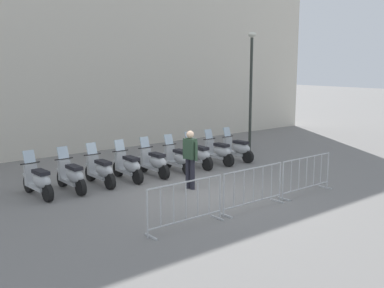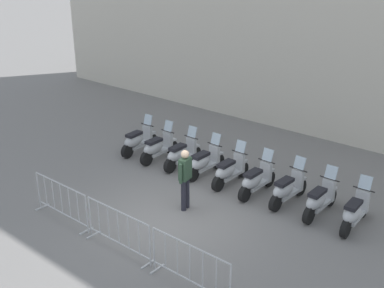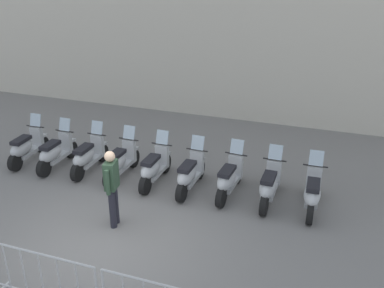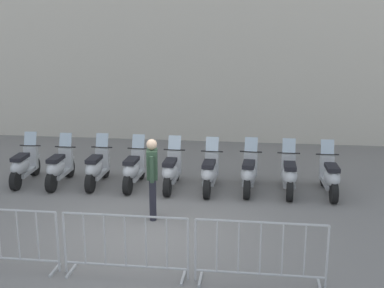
# 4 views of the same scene
# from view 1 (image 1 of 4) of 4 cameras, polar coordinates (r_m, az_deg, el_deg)

# --- Properties ---
(ground_plane) EXTENTS (120.00, 120.00, 0.00)m
(ground_plane) POSITION_cam_1_polar(r_m,az_deg,el_deg) (12.84, 1.56, -6.20)
(ground_plane) COLOR slate
(building_facade) EXTENTS (28.06, 6.27, 10.46)m
(building_facade) POSITION_cam_1_polar(r_m,az_deg,el_deg) (20.11, -15.80, 14.24)
(building_facade) COLOR beige
(building_facade) RESTS_ON ground
(motorcycle_0) EXTENTS (0.67, 1.71, 1.24)m
(motorcycle_0) POSITION_cam_1_polar(r_m,az_deg,el_deg) (12.95, -18.98, -4.52)
(motorcycle_0) COLOR black
(motorcycle_0) RESTS_ON ground
(motorcycle_1) EXTENTS (0.63, 1.72, 1.24)m
(motorcycle_1) POSITION_cam_1_polar(r_m,az_deg,el_deg) (13.27, -15.07, -3.99)
(motorcycle_1) COLOR black
(motorcycle_1) RESTS_ON ground
(motorcycle_2) EXTENTS (0.62, 1.72, 1.24)m
(motorcycle_2) POSITION_cam_1_polar(r_m,az_deg,el_deg) (13.75, -11.56, -3.37)
(motorcycle_2) COLOR black
(motorcycle_2) RESTS_ON ground
(motorcycle_3) EXTENTS (0.59, 1.72, 1.24)m
(motorcycle_3) POSITION_cam_1_polar(r_m,az_deg,el_deg) (14.19, -8.09, -2.86)
(motorcycle_3) COLOR black
(motorcycle_3) RESTS_ON ground
(motorcycle_4) EXTENTS (0.61, 1.72, 1.24)m
(motorcycle_4) POSITION_cam_1_polar(r_m,az_deg,el_deg) (14.68, -4.84, -2.38)
(motorcycle_4) COLOR black
(motorcycle_4) RESTS_ON ground
(motorcycle_5) EXTENTS (0.59, 1.72, 1.24)m
(motorcycle_5) POSITION_cam_1_polar(r_m,az_deg,el_deg) (15.20, -1.77, -1.93)
(motorcycle_5) COLOR black
(motorcycle_5) RESTS_ON ground
(motorcycle_6) EXTENTS (0.56, 1.73, 1.24)m
(motorcycle_6) POSITION_cam_1_polar(r_m,az_deg,el_deg) (15.85, 0.79, -1.44)
(motorcycle_6) COLOR black
(motorcycle_6) RESTS_ON ground
(motorcycle_7) EXTENTS (0.60, 1.72, 1.24)m
(motorcycle_7) POSITION_cam_1_polar(r_m,az_deg,el_deg) (16.46, 3.40, -1.03)
(motorcycle_7) COLOR black
(motorcycle_7) RESTS_ON ground
(motorcycle_8) EXTENTS (0.66, 1.72, 1.24)m
(motorcycle_8) POSITION_cam_1_polar(r_m,az_deg,el_deg) (17.11, 5.81, -0.65)
(motorcycle_8) COLOR black
(motorcycle_8) RESTS_ON ground
(barrier_segment_0) EXTENTS (2.06, 0.70, 1.07)m
(barrier_segment_0) POSITION_cam_1_polar(r_m,az_deg,el_deg) (9.97, -0.78, -7.79)
(barrier_segment_0) COLOR #B2B5B7
(barrier_segment_0) RESTS_ON ground
(barrier_segment_1) EXTENTS (2.06, 0.70, 1.07)m
(barrier_segment_1) POSITION_cam_1_polar(r_m,az_deg,el_deg) (11.38, 7.84, -5.65)
(barrier_segment_1) COLOR #B2B5B7
(barrier_segment_1) RESTS_ON ground
(barrier_segment_2) EXTENTS (2.06, 0.70, 1.07)m
(barrier_segment_2) POSITION_cam_1_polar(r_m,az_deg,el_deg) (12.99, 14.40, -3.93)
(barrier_segment_2) COLOR #B2B5B7
(barrier_segment_2) RESTS_ON ground
(street_lamp) EXTENTS (0.36, 0.36, 4.97)m
(street_lamp) POSITION_cam_1_polar(r_m,az_deg,el_deg) (19.13, 7.55, 8.27)
(street_lamp) COLOR #2D332D
(street_lamp) RESTS_ON ground
(officer_near_row_end) EXTENTS (0.32, 0.53, 1.73)m
(officer_near_row_end) POSITION_cam_1_polar(r_m,az_deg,el_deg) (13.00, -0.24, -1.55)
(officer_near_row_end) COLOR #23232D
(officer_near_row_end) RESTS_ON ground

